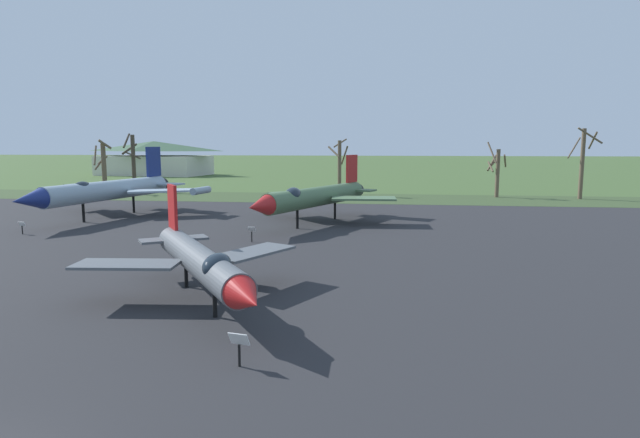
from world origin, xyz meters
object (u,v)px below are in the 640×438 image
(info_placard_rear_left, at_px, (239,345))
(jet_fighter_rear_left, at_px, (200,261))
(jet_fighter_front_right, at_px, (314,196))
(visitor_building, at_px, (154,158))
(jet_fighter_rear_center, at_px, (107,190))
(info_placard_front_right, at_px, (252,233))
(info_placard_rear_center, at_px, (22,227))

(info_placard_rear_left, bearing_deg, jet_fighter_rear_left, 119.18)
(jet_fighter_front_right, relative_size, visitor_building, 0.64)
(jet_fighter_rear_center, height_order, jet_fighter_rear_left, jet_fighter_rear_center)
(info_placard_front_right, height_order, jet_fighter_rear_center, jet_fighter_rear_center)
(jet_fighter_rear_center, xyz_separation_m, visitor_building, (-25.20, 64.26, 1.00))
(jet_fighter_front_right, distance_m, info_placard_front_right, 9.02)
(jet_fighter_front_right, bearing_deg, info_placard_rear_center, -159.79)
(jet_fighter_front_right, distance_m, info_placard_rear_left, 27.87)
(jet_fighter_rear_left, height_order, info_placard_rear_left, jet_fighter_rear_left)
(jet_fighter_front_right, xyz_separation_m, info_placard_rear_left, (1.73, -27.77, -1.62))
(jet_fighter_rear_left, relative_size, info_placard_rear_left, 10.52)
(jet_fighter_front_right, relative_size, jet_fighter_rear_left, 1.38)
(jet_fighter_front_right, bearing_deg, jet_fighter_rear_center, 175.22)
(jet_fighter_front_right, bearing_deg, info_placard_front_right, -109.85)
(jet_fighter_rear_center, height_order, info_placard_rear_center, jet_fighter_rear_center)
(info_placard_rear_center, distance_m, visitor_building, 77.03)
(info_placard_front_right, xyz_separation_m, info_placard_rear_left, (4.75, -19.42, 0.01))
(info_placard_rear_left, bearing_deg, jet_fighter_rear_center, 124.78)
(jet_fighter_rear_center, height_order, info_placard_rear_left, jet_fighter_rear_center)
(jet_fighter_rear_left, bearing_deg, jet_fighter_front_right, 85.98)
(jet_fighter_front_right, relative_size, jet_fighter_rear_center, 0.87)
(jet_fighter_rear_left, bearing_deg, jet_fighter_rear_center, 126.07)
(jet_fighter_rear_left, bearing_deg, info_placard_rear_center, 142.29)
(info_placard_rear_left, distance_m, visitor_building, 104.13)
(jet_fighter_rear_left, xyz_separation_m, visitor_building, (-42.29, 87.73, 1.67))
(jet_fighter_front_right, height_order, info_placard_rear_center, jet_fighter_front_right)
(info_placard_rear_center, xyz_separation_m, visitor_building, (-23.59, 73.27, 2.92))
(jet_fighter_front_right, xyz_separation_m, jet_fighter_rear_center, (-18.63, 1.56, 0.18))
(jet_fighter_rear_center, relative_size, info_placard_rear_center, 19.07)
(info_placard_rear_center, height_order, jet_fighter_rear_left, jet_fighter_rear_left)
(jet_fighter_front_right, relative_size, info_placard_rear_left, 14.54)
(jet_fighter_rear_left, relative_size, visitor_building, 0.46)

